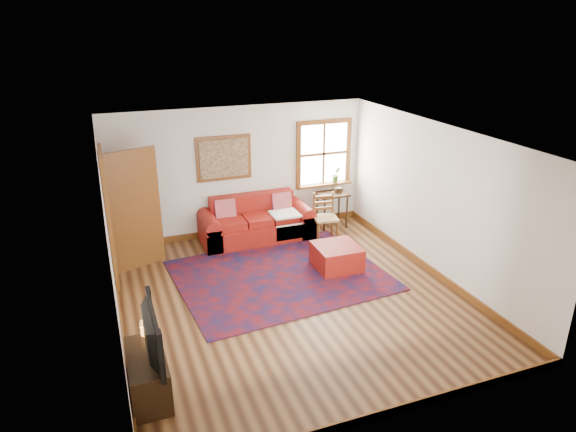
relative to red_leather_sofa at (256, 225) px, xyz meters
name	(u,v)px	position (x,y,z in m)	size (l,w,h in m)	color
ground	(291,297)	(-0.18, -2.33, -0.28)	(5.50, 5.50, 0.00)	#3B200F
room_envelope	(290,195)	(-0.18, -2.32, 1.37)	(5.04, 5.54, 2.52)	silver
window	(325,160)	(1.60, 0.37, 1.04)	(1.18, 0.20, 1.38)	white
doorway	(125,211)	(-2.39, -0.55, 0.79)	(0.89, 1.08, 2.14)	black
framed_artwork	(224,158)	(-0.48, 0.38, 1.27)	(1.05, 0.07, 0.85)	brown
persian_rug	(280,275)	(-0.10, -1.62, -0.27)	(3.31, 2.65, 0.02)	#570C0E
red_leather_sofa	(256,225)	(0.00, 0.00, 0.00)	(2.13, 0.88, 0.83)	maroon
red_ottoman	(337,257)	(0.90, -1.70, -0.07)	(0.72, 0.72, 0.41)	maroon
side_table	(332,199)	(1.63, 0.05, 0.31)	(0.59, 0.45, 0.71)	black
ladder_back_chair	(325,215)	(1.21, -0.51, 0.22)	(0.48, 0.47, 0.92)	tan
media_cabinet	(148,375)	(-2.46, -3.79, -0.02)	(0.42, 0.93, 0.51)	black
television	(145,334)	(-2.44, -3.83, 0.54)	(1.04, 0.14, 0.60)	black
candle_hurricane	(145,329)	(-2.41, -3.37, 0.32)	(0.12, 0.12, 0.18)	silver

